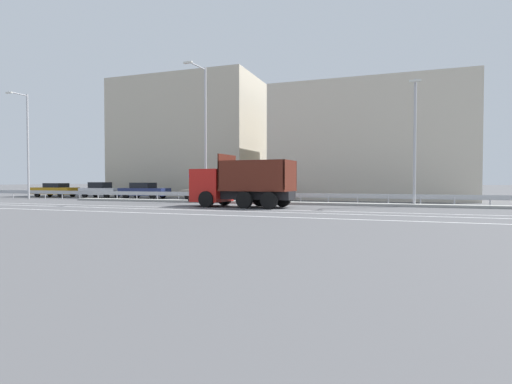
{
  "coord_description": "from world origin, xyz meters",
  "views": [
    {
      "loc": [
        8.81,
        -25.56,
        1.69
      ],
      "look_at": [
        -0.36,
        0.49,
        0.93
      ],
      "focal_mm": 28.0,
      "sensor_mm": 36.0,
      "label": 1
    }
  ],
  "objects_px": {
    "parked_car_1": "(101,190)",
    "parked_car_0": "(55,190)",
    "parked_car_4": "(263,192)",
    "street_lamp_2": "(415,138)",
    "dump_truck": "(231,187)",
    "street_lamp_0": "(27,142)",
    "parked_car_3": "(204,192)",
    "street_lamp_1": "(204,128)",
    "parked_car_2": "(144,191)",
    "median_road_sign": "(193,186)"
  },
  "relations": [
    {
      "from": "street_lamp_2",
      "to": "parked_car_4",
      "type": "relative_size",
      "value": 1.76
    },
    {
      "from": "parked_car_0",
      "to": "parked_car_1",
      "type": "distance_m",
      "value": 5.82
    },
    {
      "from": "median_road_sign",
      "to": "parked_car_1",
      "type": "distance_m",
      "value": 13.83
    },
    {
      "from": "parked_car_2",
      "to": "parked_car_4",
      "type": "bearing_deg",
      "value": 87.56
    },
    {
      "from": "street_lamp_1",
      "to": "parked_car_4",
      "type": "distance_m",
      "value": 7.53
    },
    {
      "from": "dump_truck",
      "to": "parked_car_1",
      "type": "bearing_deg",
      "value": 68.18
    },
    {
      "from": "street_lamp_0",
      "to": "parked_car_3",
      "type": "relative_size",
      "value": 2.45
    },
    {
      "from": "parked_car_0",
      "to": "parked_car_4",
      "type": "xyz_separation_m",
      "value": [
        23.26,
        -0.3,
        -0.03
      ]
    },
    {
      "from": "parked_car_0",
      "to": "parked_car_4",
      "type": "relative_size",
      "value": 1.05
    },
    {
      "from": "parked_car_2",
      "to": "parked_car_1",
      "type": "bearing_deg",
      "value": -95.5
    },
    {
      "from": "dump_truck",
      "to": "parked_car_0",
      "type": "distance_m",
      "value": 25.21
    },
    {
      "from": "dump_truck",
      "to": "street_lamp_0",
      "type": "xyz_separation_m",
      "value": [
        -22.17,
        3.74,
        4.06
      ]
    },
    {
      "from": "dump_truck",
      "to": "street_lamp_2",
      "type": "bearing_deg",
      "value": -67.67
    },
    {
      "from": "median_road_sign",
      "to": "street_lamp_0",
      "type": "height_order",
      "value": "street_lamp_0"
    },
    {
      "from": "street_lamp_1",
      "to": "parked_car_1",
      "type": "height_order",
      "value": "street_lamp_1"
    },
    {
      "from": "parked_car_1",
      "to": "parked_car_4",
      "type": "relative_size",
      "value": 0.93
    },
    {
      "from": "parked_car_3",
      "to": "parked_car_4",
      "type": "relative_size",
      "value": 0.87
    },
    {
      "from": "parked_car_1",
      "to": "parked_car_0",
      "type": "bearing_deg",
      "value": -90.26
    },
    {
      "from": "street_lamp_2",
      "to": "parked_car_2",
      "type": "xyz_separation_m",
      "value": [
        -23.87,
        4.44,
        -3.7
      ]
    },
    {
      "from": "dump_truck",
      "to": "parked_car_3",
      "type": "distance_m",
      "value": 10.67
    },
    {
      "from": "street_lamp_2",
      "to": "parked_car_4",
      "type": "height_order",
      "value": "street_lamp_2"
    },
    {
      "from": "median_road_sign",
      "to": "parked_car_3",
      "type": "relative_size",
      "value": 0.61
    },
    {
      "from": "street_lamp_2",
      "to": "parked_car_4",
      "type": "bearing_deg",
      "value": 159.75
    },
    {
      "from": "dump_truck",
      "to": "parked_car_1",
      "type": "height_order",
      "value": "dump_truck"
    },
    {
      "from": "median_road_sign",
      "to": "parked_car_3",
      "type": "xyz_separation_m",
      "value": [
        -1.37,
        4.75,
        -0.63
      ]
    },
    {
      "from": "parked_car_2",
      "to": "dump_truck",
      "type": "bearing_deg",
      "value": 54.54
    },
    {
      "from": "street_lamp_0",
      "to": "parked_car_1",
      "type": "bearing_deg",
      "value": 48.69
    },
    {
      "from": "street_lamp_0",
      "to": "parked_car_1",
      "type": "xyz_separation_m",
      "value": [
        4.25,
        4.84,
        -4.57
      ]
    },
    {
      "from": "parked_car_4",
      "to": "median_road_sign",
      "type": "bearing_deg",
      "value": 139.11
    },
    {
      "from": "street_lamp_2",
      "to": "parked_car_0",
      "type": "relative_size",
      "value": 1.67
    },
    {
      "from": "street_lamp_0",
      "to": "street_lamp_2",
      "type": "height_order",
      "value": "street_lamp_0"
    },
    {
      "from": "street_lamp_0",
      "to": "parked_car_2",
      "type": "xyz_separation_m",
      "value": [
        9.64,
        4.51,
        -4.57
      ]
    },
    {
      "from": "street_lamp_0",
      "to": "parked_car_4",
      "type": "height_order",
      "value": "street_lamp_0"
    },
    {
      "from": "dump_truck",
      "to": "median_road_sign",
      "type": "bearing_deg",
      "value": 55.84
    },
    {
      "from": "street_lamp_1",
      "to": "street_lamp_0",
      "type": "bearing_deg",
      "value": 179.85
    },
    {
      "from": "parked_car_3",
      "to": "street_lamp_1",
      "type": "bearing_deg",
      "value": -157.21
    },
    {
      "from": "street_lamp_0",
      "to": "parked_car_3",
      "type": "bearing_deg",
      "value": 16.99
    },
    {
      "from": "parked_car_1",
      "to": "parked_car_2",
      "type": "xyz_separation_m",
      "value": [
        5.39,
        -0.32,
        -0.0
      ]
    },
    {
      "from": "dump_truck",
      "to": "parked_car_1",
      "type": "xyz_separation_m",
      "value": [
        -17.91,
        8.58,
        -0.5
      ]
    },
    {
      "from": "parked_car_0",
      "to": "parked_car_2",
      "type": "height_order",
      "value": "parked_car_2"
    },
    {
      "from": "parked_car_1",
      "to": "parked_car_3",
      "type": "xyz_separation_m",
      "value": [
        11.61,
        0.01,
        -0.1
      ]
    },
    {
      "from": "dump_truck",
      "to": "parked_car_2",
      "type": "xyz_separation_m",
      "value": [
        -12.52,
        8.26,
        -0.5
      ]
    },
    {
      "from": "median_road_sign",
      "to": "street_lamp_2",
      "type": "height_order",
      "value": "street_lamp_2"
    },
    {
      "from": "street_lamp_0",
      "to": "dump_truck",
      "type": "bearing_deg",
      "value": -9.58
    },
    {
      "from": "street_lamp_1",
      "to": "street_lamp_2",
      "type": "xyz_separation_m",
      "value": [
        15.17,
        0.12,
        -1.3
      ]
    },
    {
      "from": "median_road_sign",
      "to": "parked_car_3",
      "type": "distance_m",
      "value": 4.98
    },
    {
      "from": "dump_truck",
      "to": "parked_car_0",
      "type": "xyz_separation_m",
      "value": [
        -23.74,
        8.47,
        -0.53
      ]
    },
    {
      "from": "parked_car_2",
      "to": "parked_car_3",
      "type": "height_order",
      "value": "parked_car_2"
    },
    {
      "from": "street_lamp_0",
      "to": "parked_car_4",
      "type": "xyz_separation_m",
      "value": [
        21.69,
        4.43,
        -4.62
      ]
    },
    {
      "from": "street_lamp_1",
      "to": "parked_car_3",
      "type": "distance_m",
      "value": 7.49
    }
  ]
}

